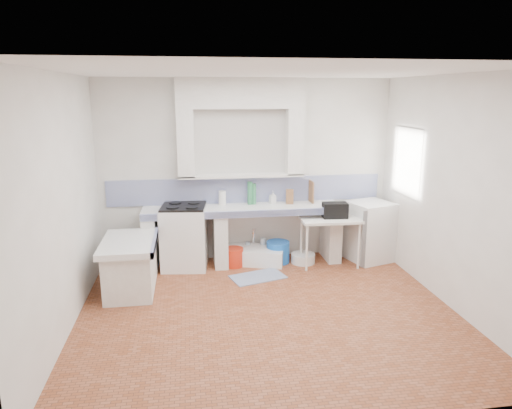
{
  "coord_description": "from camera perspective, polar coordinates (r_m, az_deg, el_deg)",
  "views": [
    {
      "loc": [
        -0.89,
        -5.06,
        2.58
      ],
      "look_at": [
        0.0,
        1.0,
        1.1
      ],
      "focal_mm": 32.5,
      "sensor_mm": 36.0,
      "label": 1
    }
  ],
  "objects": [
    {
      "name": "lace_valance",
      "position": [
        7.04,
        18.62,
        8.0
      ],
      "size": [
        0.01,
        0.84,
        0.24
      ],
      "primitive_type": "cube",
      "color": "white",
      "rests_on": "ground"
    },
    {
      "name": "wall_front",
      "position": [
        3.4,
        7.44,
        -6.86
      ],
      "size": [
        4.5,
        0.0,
        4.5
      ],
      "primitive_type": "plane",
      "rotation": [
        -1.57,
        0.0,
        0.0
      ],
      "color": "white",
      "rests_on": "ground"
    },
    {
      "name": "ceiling",
      "position": [
        5.14,
        1.69,
        16.03
      ],
      "size": [
        4.5,
        4.5,
        0.0
      ],
      "primitive_type": "plane",
      "rotation": [
        3.14,
        0.0,
        0.0
      ],
      "color": "white",
      "rests_on": "ground"
    },
    {
      "name": "knife_block",
      "position": [
        7.2,
        4.16,
        0.97
      ],
      "size": [
        0.12,
        0.11,
        0.23
      ],
      "primitive_type": "cube",
      "rotation": [
        0.0,
        0.0,
        -0.14
      ],
      "color": "brown",
      "rests_on": "counter_slab"
    },
    {
      "name": "water_bottle_a",
      "position": [
        7.38,
        -1.03,
        -5.7
      ],
      "size": [
        0.09,
        0.09,
        0.29
      ],
      "primitive_type": "cylinder",
      "rotation": [
        0.0,
        0.0,
        0.16
      ],
      "color": "silver",
      "rests_on": "ground"
    },
    {
      "name": "stove",
      "position": [
        7.06,
        -8.78,
        -4.02
      ],
      "size": [
        0.73,
        0.71,
        0.93
      ],
      "primitive_type": "cube",
      "rotation": [
        0.0,
        0.0,
        -0.12
      ],
      "color": "white",
      "rests_on": "ground"
    },
    {
      "name": "counter_slab",
      "position": [
        7.02,
        -1.64,
        -0.6
      ],
      "size": [
        3.0,
        0.6,
        0.08
      ],
      "primitive_type": "cube",
      "color": "white",
      "rests_on": "ground"
    },
    {
      "name": "water_bottle_b",
      "position": [
        7.4,
        0.87,
        -5.42
      ],
      "size": [
        0.11,
        0.11,
        0.34
      ],
      "primitive_type": "cylinder",
      "rotation": [
        0.0,
        0.0,
        0.28
      ],
      "color": "silver",
      "rests_on": "ground"
    },
    {
      "name": "bucket_orange",
      "position": [
        7.24,
        0.26,
        -6.28
      ],
      "size": [
        0.33,
        0.33,
        0.24
      ],
      "primitive_type": "cylinder",
      "rotation": [
        0.0,
        0.0,
        -0.3
      ],
      "color": "#E75B15",
      "rests_on": "ground"
    },
    {
      "name": "alcove_mass",
      "position": [
        6.98,
        -1.91,
        13.54
      ],
      "size": [
        1.9,
        0.25,
        0.45
      ],
      "primitive_type": "cube",
      "color": "white",
      "rests_on": "ground"
    },
    {
      "name": "peninsula_base",
      "position": [
        6.43,
        -15.17,
        -7.59
      ],
      "size": [
        0.6,
        1.0,
        0.62
      ],
      "primitive_type": "cube",
      "color": "white",
      "rests_on": "ground"
    },
    {
      "name": "green_bottle_b",
      "position": [
        7.14,
        -0.27,
        1.3
      ],
      "size": [
        0.07,
        0.07,
        0.32
      ],
      "primitive_type": "cylinder",
      "rotation": [
        0.0,
        0.0,
        -0.03
      ],
      "color": "#2F784C",
      "rests_on": "counter_slab"
    },
    {
      "name": "paper_towel",
      "position": [
        7.1,
        -4.16,
        0.78
      ],
      "size": [
        0.13,
        0.13,
        0.22
      ],
      "primitive_type": "cylinder",
      "rotation": [
        0.0,
        0.0,
        0.18
      ],
      "color": "white",
      "rests_on": "counter_slab"
    },
    {
      "name": "counter_pier_mid",
      "position": [
        7.11,
        -4.42,
        -4.22
      ],
      "size": [
        0.2,
        0.55,
        0.82
      ],
      "primitive_type": "cube",
      "color": "white",
      "rests_on": "ground"
    },
    {
      "name": "sink",
      "position": [
        7.26,
        -0.1,
        -6.35
      ],
      "size": [
        0.99,
        0.72,
        0.21
      ],
      "primitive_type": "cube",
      "rotation": [
        0.0,
        0.0,
        -0.3
      ],
      "color": "white",
      "rests_on": "ground"
    },
    {
      "name": "basin_white",
      "position": [
        7.3,
        5.81,
        -6.58
      ],
      "size": [
        0.48,
        0.48,
        0.14
      ],
      "primitive_type": "cylinder",
      "rotation": [
        0.0,
        0.0,
        -0.35
      ],
      "color": "white",
      "rests_on": "ground"
    },
    {
      "name": "wall_back",
      "position": [
        7.21,
        -1.16,
        4.17
      ],
      "size": [
        4.5,
        0.0,
        4.5
      ],
      "primitive_type": "plane",
      "rotation": [
        1.57,
        0.0,
        0.0
      ],
      "color": "white",
      "rests_on": "ground"
    },
    {
      "name": "soap_bottle",
      "position": [
        7.2,
        2.06,
        0.9
      ],
      "size": [
        0.11,
        0.11,
        0.2
      ],
      "primitive_type": "imported",
      "rotation": [
        0.0,
        0.0,
        0.23
      ],
      "color": "white",
      "rests_on": "counter_slab"
    },
    {
      "name": "side_table",
      "position": [
        7.16,
        9.03,
        -4.56
      ],
      "size": [
        0.91,
        0.52,
        0.04
      ],
      "primitive_type": "cube",
      "rotation": [
        0.0,
        0.0,
        -0.03
      ],
      "color": "white",
      "rests_on": "ground"
    },
    {
      "name": "window_frame",
      "position": [
        7.15,
        19.43,
        4.94
      ],
      "size": [
        0.35,
        0.86,
        1.06
      ],
      "primitive_type": "cube",
      "color": "#321B10",
      "rests_on": "ground"
    },
    {
      "name": "counter_lip",
      "position": [
        6.75,
        -1.36,
        -1.18
      ],
      "size": [
        3.0,
        0.04,
        0.1
      ],
      "primitive_type": "cube",
      "color": "navy",
      "rests_on": "ground"
    },
    {
      "name": "counter_pier_right",
      "position": [
        7.43,
        9.19,
        -3.58
      ],
      "size": [
        0.2,
        0.55,
        0.82
      ],
      "primitive_type": "cube",
      "color": "white",
      "rests_on": "ground"
    },
    {
      "name": "backsplash",
      "position": [
        7.25,
        -1.13,
        1.81
      ],
      "size": [
        4.27,
        0.03,
        0.4
      ],
      "primitive_type": "cube",
      "color": "navy",
      "rests_on": "ground"
    },
    {
      "name": "wall_left",
      "position": [
        5.37,
        -22.8,
        -0.19
      ],
      "size": [
        0.0,
        4.5,
        4.5
      ],
      "primitive_type": "plane",
      "rotation": [
        1.57,
        0.0,
        1.57
      ],
      "color": "white",
      "rests_on": "ground"
    },
    {
      "name": "peninsula_top",
      "position": [
        6.31,
        -15.37,
        -4.63
      ],
      "size": [
        0.7,
        1.1,
        0.08
      ],
      "primitive_type": "cube",
      "color": "white",
      "rests_on": "ground"
    },
    {
      "name": "fridge",
      "position": [
        7.49,
        13.79,
        -3.22
      ],
      "size": [
        0.75,
        0.75,
        0.93
      ],
      "primitive_type": "cube",
      "rotation": [
        0.0,
        0.0,
        0.3
      ],
      "color": "white",
      "rests_on": "ground"
    },
    {
      "name": "rug",
      "position": [
        6.73,
        0.22,
        -8.89
      ],
      "size": [
        0.85,
        0.64,
        0.01
      ],
      "primitive_type": "cube",
      "rotation": [
        0.0,
        0.0,
        0.3
      ],
      "color": "#30477C",
      "rests_on": "ground"
    },
    {
      "name": "floor",
      "position": [
        5.75,
        1.49,
        -13.09
      ],
      "size": [
        4.5,
        4.5,
        0.0
      ],
      "primitive_type": "plane",
      "color": "brown",
      "rests_on": "ground"
    },
    {
      "name": "bucket_blue",
      "position": [
        7.26,
        2.71,
        -5.85
      ],
      "size": [
        0.42,
        0.42,
        0.33
      ],
      "primitive_type": "cylinder",
      "rotation": [
        0.0,
        0.0,
        0.21
      ],
      "color": "blue",
      "rests_on": "ground"
    },
    {
      "name": "black_bag",
      "position": [
        7.06,
        9.7,
        -0.71
      ],
      "size": [
        0.38,
        0.24,
        0.23
      ],
      "primitive_type": "cube",
      "rotation": [
        0.0,
        0.0,
        -0.08
      ],
      "color": "black",
      "rests_on": "side_table"
    },
    {
      "name": "wall_right",
      "position": [
        6.07,
        23.0,
        1.28
      ],
      "size": [
        0.0,
        4.5,
        4.5
      ],
      "primitive_type": "plane",
      "rotation": [
        1.57,
        0.0,
        -1.57
      ],
      "color": "white",
      "rests_on": "ground"
    },
    {
      "name": "counter_pier_left",
      "position": [
        7.12,
        -12.9,
        -4.5
      ],
      "size": [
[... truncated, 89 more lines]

